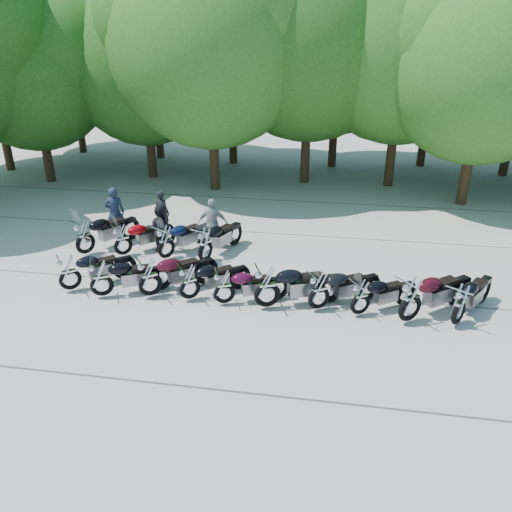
% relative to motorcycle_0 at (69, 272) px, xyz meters
% --- Properties ---
extents(ground, '(90.00, 90.00, 0.00)m').
position_rel_motorcycle_0_xyz_m(ground, '(5.28, -0.58, -0.63)').
color(ground, '#A49D94').
rests_on(ground, ground).
extents(tree_1, '(6.97, 6.97, 8.55)m').
position_rel_motorcycle_0_xyz_m(tree_1, '(-6.77, 10.65, 4.44)').
color(tree_1, '#3A2614').
rests_on(tree_1, ground).
extents(tree_2, '(7.31, 7.31, 8.97)m').
position_rel_motorcycle_0_xyz_m(tree_2, '(-1.98, 12.26, 4.69)').
color(tree_2, '#3A2614').
rests_on(tree_2, ground).
extents(tree_3, '(8.70, 8.70, 10.67)m').
position_rel_motorcycle_0_xyz_m(tree_3, '(1.70, 10.66, 5.70)').
color(tree_3, '#3A2614').
rests_on(tree_3, ground).
extents(tree_4, '(9.13, 9.13, 11.20)m').
position_rel_motorcycle_0_xyz_m(tree_4, '(5.81, 12.51, 6.01)').
color(tree_4, '#3A2614').
rests_on(tree_4, ground).
extents(tree_5, '(9.04, 9.04, 11.10)m').
position_rel_motorcycle_0_xyz_m(tree_5, '(9.89, 12.62, 5.95)').
color(tree_5, '#3A2614').
rests_on(tree_5, ground).
extents(tree_6, '(8.00, 8.00, 9.82)m').
position_rel_motorcycle_0_xyz_m(tree_6, '(12.83, 10.23, 5.19)').
color(tree_6, '#3A2614').
rests_on(tree_6, ground).
extents(tree_9, '(7.59, 7.59, 9.32)m').
position_rel_motorcycle_0_xyz_m(tree_9, '(-8.26, 17.00, 4.89)').
color(tree_9, '#3A2614').
rests_on(tree_9, ground).
extents(tree_10, '(7.78, 7.78, 9.55)m').
position_rel_motorcycle_0_xyz_m(tree_10, '(-3.01, 16.39, 5.03)').
color(tree_10, '#3A2614').
rests_on(tree_10, ground).
extents(tree_11, '(7.56, 7.56, 9.28)m').
position_rel_motorcycle_0_xyz_m(tree_11, '(1.51, 15.84, 4.87)').
color(tree_11, '#3A2614').
rests_on(tree_11, ground).
extents(tree_12, '(7.88, 7.88, 9.67)m').
position_rel_motorcycle_0_xyz_m(tree_12, '(7.08, 15.88, 5.10)').
color(tree_12, '#3A2614').
rests_on(tree_12, ground).
extents(tree_13, '(8.31, 8.31, 10.20)m').
position_rel_motorcycle_0_xyz_m(tree_13, '(11.97, 16.89, 5.41)').
color(tree_13, '#3A2614').
rests_on(tree_13, ground).
extents(motorcycle_0, '(2.14, 1.93, 1.25)m').
position_rel_motorcycle_0_xyz_m(motorcycle_0, '(0.00, 0.00, 0.00)').
color(motorcycle_0, black).
rests_on(motorcycle_0, ground).
extents(motorcycle_1, '(2.32, 1.62, 1.27)m').
position_rel_motorcycle_0_xyz_m(motorcycle_1, '(1.07, -0.21, 0.01)').
color(motorcycle_1, black).
rests_on(motorcycle_1, ground).
extents(motorcycle_2, '(2.31, 2.07, 1.35)m').
position_rel_motorcycle_0_xyz_m(motorcycle_2, '(2.41, 0.02, 0.05)').
color(motorcycle_2, '#3A0814').
rests_on(motorcycle_2, ground).
extents(motorcycle_3, '(2.10, 1.80, 1.21)m').
position_rel_motorcycle_0_xyz_m(motorcycle_3, '(3.55, 0.04, -0.02)').
color(motorcycle_3, black).
rests_on(motorcycle_3, ground).
extents(motorcycle_4, '(2.16, 1.35, 1.17)m').
position_rel_motorcycle_0_xyz_m(motorcycle_4, '(4.56, -0.05, -0.04)').
color(motorcycle_4, '#3B0821').
rests_on(motorcycle_4, ground).
extents(motorcycle_5, '(2.61, 1.65, 1.42)m').
position_rel_motorcycle_0_xyz_m(motorcycle_5, '(5.74, -0.08, 0.08)').
color(motorcycle_5, black).
rests_on(motorcycle_5, ground).
extents(motorcycle_6, '(2.25, 1.79, 1.27)m').
position_rel_motorcycle_0_xyz_m(motorcycle_6, '(7.13, 0.06, 0.01)').
color(motorcycle_6, black).
rests_on(motorcycle_6, ground).
extents(motorcycle_7, '(2.08, 1.64, 1.16)m').
position_rel_motorcycle_0_xyz_m(motorcycle_7, '(8.22, -0.04, -0.04)').
color(motorcycle_7, black).
rests_on(motorcycle_7, ground).
extents(motorcycle_8, '(2.49, 2.23, 1.46)m').
position_rel_motorcycle_0_xyz_m(motorcycle_8, '(9.46, -0.19, 0.10)').
color(motorcycle_8, '#32060F').
rests_on(motorcycle_8, ground).
extents(motorcycle_9, '(1.87, 2.30, 1.30)m').
position_rel_motorcycle_0_xyz_m(motorcycle_9, '(10.67, -0.13, 0.03)').
color(motorcycle_9, black).
rests_on(motorcycle_9, ground).
extents(motorcycle_10, '(1.94, 2.54, 1.41)m').
position_rel_motorcycle_0_xyz_m(motorcycle_10, '(-0.76, 2.46, 0.08)').
color(motorcycle_10, black).
rests_on(motorcycle_10, ground).
extents(motorcycle_11, '(2.02, 2.10, 1.26)m').
position_rel_motorcycle_0_xyz_m(motorcycle_11, '(0.52, 2.57, 0.01)').
color(motorcycle_11, '#95050B').
rests_on(motorcycle_11, ground).
extents(motorcycle_12, '(1.84, 2.35, 1.32)m').
position_rel_motorcycle_0_xyz_m(motorcycle_12, '(2.02, 2.56, 0.03)').
color(motorcycle_12, black).
rests_on(motorcycle_12, ground).
extents(motorcycle_13, '(1.57, 2.50, 1.36)m').
position_rel_motorcycle_0_xyz_m(motorcycle_13, '(3.35, 2.54, 0.05)').
color(motorcycle_13, black).
rests_on(motorcycle_13, ground).
extents(rider_0, '(0.81, 0.68, 1.89)m').
position_rel_motorcycle_0_xyz_m(rider_0, '(-0.41, 4.17, 0.32)').
color(rider_0, '#1B2639').
rests_on(rider_0, ground).
extents(rider_1, '(0.82, 0.65, 1.64)m').
position_rel_motorcycle_0_xyz_m(rider_1, '(1.61, 3.20, 0.19)').
color(rider_1, black).
rests_on(rider_1, ground).
extents(rider_2, '(1.07, 0.53, 1.76)m').
position_rel_motorcycle_0_xyz_m(rider_2, '(3.29, 3.84, 0.25)').
color(rider_2, '#A0A0A2').
rests_on(rider_2, ground).
extents(rider_3, '(0.71, 0.60, 1.66)m').
position_rel_motorcycle_0_xyz_m(rider_3, '(1.16, 4.78, 0.20)').
color(rider_3, black).
rests_on(rider_3, ground).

